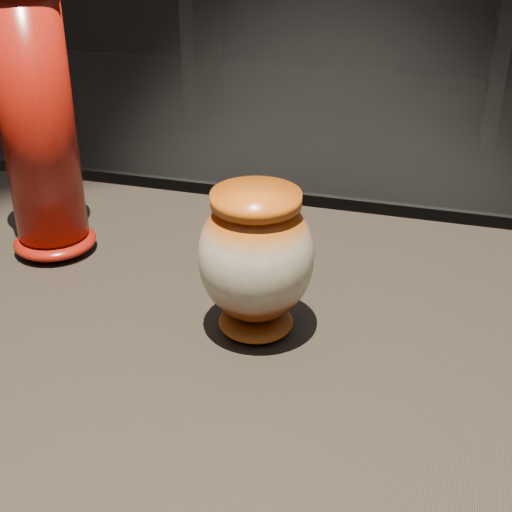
# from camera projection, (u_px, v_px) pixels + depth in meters

# --- Properties ---
(main_vase) EXTENTS (0.16, 0.16, 0.17)m
(main_vase) POSITION_uv_depth(u_px,v_px,m) (256.00, 258.00, 0.78)
(main_vase) COLOR #682509
(main_vase) RESTS_ON display_plinth
(tall_vase) EXTENTS (0.13, 0.13, 0.36)m
(tall_vase) POSITION_uv_depth(u_px,v_px,m) (39.00, 131.00, 0.92)
(tall_vase) COLOR #BA100C
(tall_vase) RESTS_ON display_plinth
(back_shelf) EXTENTS (2.00, 0.60, 0.90)m
(back_shelf) POSITION_uv_depth(u_px,v_px,m) (345.00, 21.00, 3.97)
(back_shelf) COLOR black
(back_shelf) RESTS_ON ground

